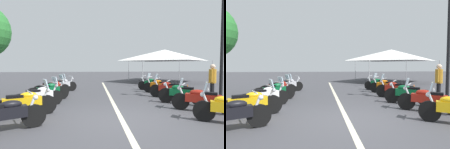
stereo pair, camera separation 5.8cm
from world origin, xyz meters
The scene contains 17 objects.
ground_plane centered at (0.00, 0.00, 0.00)m, with size 80.00×80.00×0.00m, color #424247.
lane_centre_stripe centered at (3.49, 0.00, 0.00)m, with size 17.29×0.16×0.01m, color beige.
motorcycle_left_row_0 centered at (-0.75, 3.12, 0.45)m, with size 1.17×1.88×1.00m.
motorcycle_left_row_1 centered at (0.64, 3.15, 0.47)m, with size 1.18×1.99×1.22m.
motorcycle_left_row_2 centered at (2.07, 3.04, 0.46)m, with size 1.43×1.68×1.20m.
motorcycle_left_row_3 centered at (3.41, 2.99, 0.48)m, with size 1.26×1.79×1.23m.
motorcycle_left_row_4 centered at (4.93, 3.15, 0.46)m, with size 1.13×1.85×1.19m.
motorcycle_left_row_5 centered at (6.34, 2.90, 0.45)m, with size 1.19×1.85×0.99m.
motorcycle_right_row_1 centered at (0.68, -3.03, 0.47)m, with size 1.37×1.86×1.21m.
motorcycle_right_row_2 centered at (2.02, -2.93, 0.47)m, with size 1.24×1.78×1.02m.
motorcycle_right_row_3 centered at (3.47, -2.99, 0.48)m, with size 1.41×1.77×1.23m.
motorcycle_right_row_4 centered at (5.07, -3.08, 0.46)m, with size 1.52×1.73×1.20m.
motorcycle_right_row_5 centered at (6.30, -3.05, 0.45)m, with size 1.29×1.78×0.98m.
street_lamp_twin_globe centered at (1.98, -4.72, 3.66)m, with size 0.32×1.22×5.45m.
traffic_cone_1 centered at (4.45, -4.49, 0.29)m, with size 0.36×0.36×0.61m.
bystander_0 centered at (2.49, -4.66, 1.03)m, with size 0.40×0.40×1.75m.
event_tent centered at (11.90, -6.05, 2.65)m, with size 6.62×6.62×3.20m.
Camera 1 is at (-5.59, 0.87, 1.71)m, focal length 29.65 mm.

